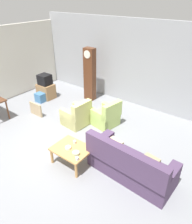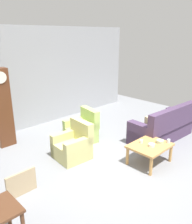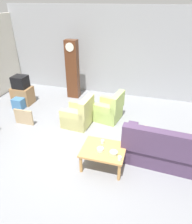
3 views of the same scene
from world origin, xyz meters
name	(u,v)px [view 2 (image 2 of 3)]	position (x,y,z in m)	size (l,w,h in m)	color
ground_plane	(114,165)	(0.00, 0.00, 0.00)	(10.40, 10.40, 0.00)	gray
garage_door_wall	(31,78)	(0.00, 3.60, 1.60)	(8.40, 0.16, 3.20)	#9EA0A5
couch_floral	(163,128)	(2.09, -0.04, 0.35)	(2.15, 1.01, 1.04)	#4C3856
armchair_olive_near	(73,146)	(-0.47, 0.95, 0.31)	(0.85, 0.82, 0.92)	#CCC67A
armchair_olive_far	(82,131)	(0.32, 1.53, 0.31)	(0.92, 0.89, 0.92)	#BAD770
coffee_table_wood	(150,147)	(0.66, -0.51, 0.41)	(0.96, 0.76, 0.48)	tan
grandfather_clock	(2,108)	(-1.36, 2.81, 1.07)	(0.44, 0.30, 2.13)	#562D19
framed_picture_leaning	(21,183)	(-2.08, 0.53, 0.24)	(0.60, 0.05, 0.48)	tan
cup_white_porcelain	(141,141)	(0.59, -0.32, 0.52)	(0.07, 0.07, 0.08)	white
cup_blue_rimmed	(169,141)	(1.07, -0.76, 0.52)	(0.08, 0.08, 0.09)	silver
bowl_white_stacked	(152,145)	(0.61, -0.59, 0.51)	(0.15, 0.15, 0.07)	white
bowl_shallow_green	(160,142)	(0.91, -0.63, 0.52)	(0.18, 0.18, 0.07)	#B2C69E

